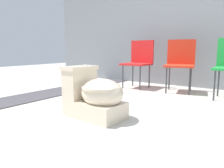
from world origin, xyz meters
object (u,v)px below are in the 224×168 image
object	(u,v)px
folding_chair_left	(139,59)
boulder_near	(81,82)
folding_chair_middle	(180,60)
toilet	(95,96)

from	to	relation	value
folding_chair_left	boulder_near	distance (m)	1.12
boulder_near	folding_chair_left	bearing A→B (deg)	37.22
folding_chair_middle	boulder_near	bearing A→B (deg)	-79.60
boulder_near	folding_chair_middle	bearing A→B (deg)	23.49
toilet	folding_chair_middle	xyz separation A→B (m)	(0.23, 1.87, 0.29)
folding_chair_left	boulder_near	xyz separation A→B (m)	(-0.83, -0.63, -0.41)
toilet	folding_chair_left	world-z (taller)	folding_chair_left
folding_chair_left	toilet	bearing A→B (deg)	15.75
folding_chair_left	folding_chair_middle	xyz separation A→B (m)	(0.72, 0.04, 0.00)
toilet	boulder_near	world-z (taller)	toilet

